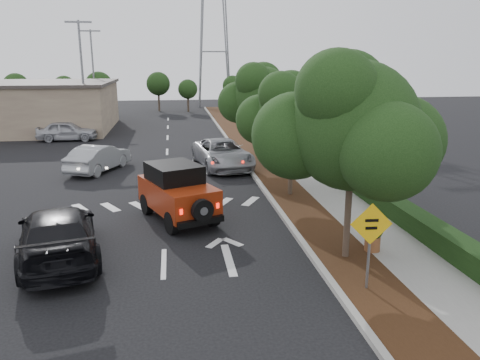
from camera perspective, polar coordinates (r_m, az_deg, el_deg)
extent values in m
plane|color=black|center=(14.69, -9.28, -10.02)|extent=(120.00, 120.00, 0.00)
cube|color=#9E9B93|center=(26.41, 1.07, 1.42)|extent=(0.20, 70.00, 0.15)
cube|color=black|center=(26.59, 3.20, 1.46)|extent=(1.80, 70.00, 0.12)
cube|color=gray|center=(27.03, 7.15, 1.58)|extent=(2.00, 70.00, 0.12)
cube|color=black|center=(27.35, 10.00, 2.35)|extent=(0.80, 70.00, 0.80)
cylinder|color=black|center=(19.18, -11.28, -2.88)|extent=(0.58, 0.87, 0.83)
cylinder|color=black|center=(19.74, -6.87, -2.20)|extent=(0.58, 0.87, 0.83)
cylinder|color=black|center=(16.86, -8.28, -5.19)|extent=(0.58, 0.87, 0.83)
cylinder|color=black|center=(17.49, -3.40, -4.32)|extent=(0.58, 0.87, 0.83)
cube|color=maroon|center=(18.12, -7.58, -1.87)|extent=(3.18, 4.24, 1.03)
cube|color=black|center=(18.18, -8.06, 0.93)|extent=(2.38, 2.60, 0.66)
cube|color=maroon|center=(19.44, -9.27, -1.06)|extent=(1.92, 1.61, 0.85)
cube|color=black|center=(16.53, -4.78, -5.10)|extent=(1.70, 0.85, 0.23)
cylinder|color=black|center=(16.26, -4.59, -3.71)|extent=(0.81, 0.51, 0.79)
cube|color=#FF190C|center=(16.16, -7.17, -3.89)|extent=(0.11, 0.08, 0.19)
cube|color=#FF190C|center=(16.74, -2.73, -3.14)|extent=(0.11, 0.08, 0.19)
imported|color=#9B9CA2|center=(26.89, -2.17, 3.22)|extent=(3.48, 6.08, 1.60)
imported|color=black|center=(15.62, -21.30, -6.13)|extent=(3.47, 5.98, 1.63)
imported|color=#979A9E|center=(27.14, -16.85, 2.60)|extent=(3.26, 4.79, 1.49)
imported|color=#B2B4BB|center=(38.25, -20.32, 5.64)|extent=(4.46, 1.84, 1.51)
cylinder|color=slate|center=(12.83, 15.45, -8.20)|extent=(0.08, 0.08, 2.18)
cube|color=yellow|center=(12.55, 15.72, -5.19)|extent=(1.11, 0.10, 1.11)
cube|color=black|center=(12.50, 15.79, -4.78)|extent=(0.35, 0.03, 0.08)
cube|color=black|center=(12.56, 15.72, -5.67)|extent=(0.31, 0.03, 0.08)
cylinder|color=brown|center=(15.63, 15.83, -7.45)|extent=(0.54, 0.54, 0.49)
sphere|color=black|center=(15.47, 15.95, -5.84)|extent=(0.62, 0.62, 0.62)
imported|color=black|center=(15.45, 15.96, -5.60)|extent=(0.56, 0.50, 0.58)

